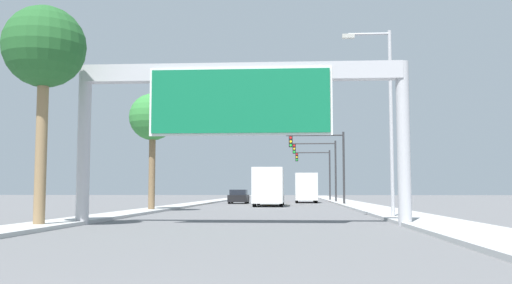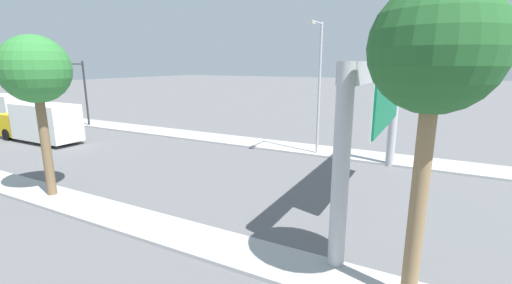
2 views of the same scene
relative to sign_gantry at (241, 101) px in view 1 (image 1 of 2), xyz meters
name	(u,v)px [view 1 (image 1 of 2)]	position (x,y,z in m)	size (l,w,h in m)	color
sidewalk_right	(344,202)	(7.75, 42.11, -4.90)	(3.00, 120.00, 0.15)	#B0B0B0
median_strip_left	(211,202)	(-7.25, 42.11, -4.90)	(2.00, 120.00, 0.15)	#B0B0B0
sign_gantry	(241,101)	(0.00, 0.00, 0.00)	(13.42, 0.73, 6.51)	#B2B2B7
car_near_right	(239,197)	(-3.50, 36.02, -4.30)	(1.88, 4.26, 1.43)	black
car_mid_left	(275,196)	(0.00, 43.14, -4.27)	(1.70, 4.77, 1.51)	silver
truck_box_primary	(269,187)	(0.00, 26.90, -3.33)	(2.50, 8.43, 3.24)	yellow
truck_box_secondary	(306,188)	(3.50, 40.07, -3.36)	(2.33, 7.01, 3.18)	red
traffic_light_near_intersection	(325,155)	(5.09, 30.11, -0.39)	(5.37, 0.32, 6.74)	#2D2D30
traffic_light_mid_block	(322,161)	(5.23, 40.11, -0.39)	(5.00, 0.32, 6.78)	#2D2D30
traffic_light_far_intersection	(318,167)	(5.31, 50.11, -0.63)	(4.63, 0.32, 6.44)	#2D2D30
palm_tree_foreground	(44,50)	(-7.23, -2.10, 1.67)	(3.08, 3.08, 8.32)	#8C704C
palm_tree_background	(153,119)	(-7.11, 14.09, 1.10)	(3.08, 3.08, 7.73)	brown
street_lamp_right	(385,108)	(6.58, 5.13, 0.38)	(2.40, 0.28, 9.19)	#B2B2B7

